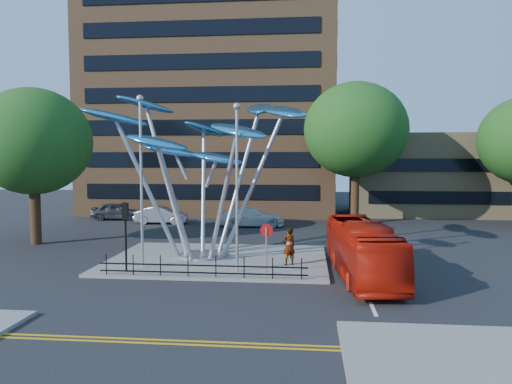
# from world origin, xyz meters

# --- Properties ---
(ground) EXTENTS (120.00, 120.00, 0.00)m
(ground) POSITION_xyz_m (0.00, 0.00, 0.00)
(ground) COLOR black
(ground) RESTS_ON ground
(traffic_island) EXTENTS (12.00, 9.00, 0.15)m
(traffic_island) POSITION_xyz_m (-1.00, 6.00, 0.07)
(traffic_island) COLOR slate
(traffic_island) RESTS_ON ground
(double_yellow_near) EXTENTS (40.00, 0.12, 0.01)m
(double_yellow_near) POSITION_xyz_m (0.00, -6.00, 0.01)
(double_yellow_near) COLOR gold
(double_yellow_near) RESTS_ON ground
(double_yellow_far) EXTENTS (40.00, 0.12, 0.01)m
(double_yellow_far) POSITION_xyz_m (0.00, -6.30, 0.01)
(double_yellow_far) COLOR gold
(double_yellow_far) RESTS_ON ground
(brick_tower) EXTENTS (25.00, 15.00, 30.00)m
(brick_tower) POSITION_xyz_m (-6.00, 32.00, 15.00)
(brick_tower) COLOR brown
(brick_tower) RESTS_ON ground
(low_building_near) EXTENTS (15.00, 8.00, 8.00)m
(low_building_near) POSITION_xyz_m (16.00, 30.00, 4.00)
(low_building_near) COLOR tan
(low_building_near) RESTS_ON ground
(tree_right) EXTENTS (8.80, 8.80, 12.11)m
(tree_right) POSITION_xyz_m (8.00, 22.00, 8.04)
(tree_right) COLOR black
(tree_right) RESTS_ON ground
(tree_left) EXTENTS (7.60, 7.60, 10.32)m
(tree_left) POSITION_xyz_m (-14.00, 10.00, 6.79)
(tree_left) COLOR black
(tree_left) RESTS_ON ground
(leaf_sculpture) EXTENTS (12.72, 9.54, 9.51)m
(leaf_sculpture) POSITION_xyz_m (-2.07, 6.68, 6.87)
(leaf_sculpture) COLOR #9EA0A5
(leaf_sculpture) RESTS_ON traffic_island
(street_lamp_left) EXTENTS (0.36, 0.36, 8.80)m
(street_lamp_left) POSITION_xyz_m (-4.50, 3.50, 5.36)
(street_lamp_left) COLOR #9EA0A5
(street_lamp_left) RESTS_ON traffic_island
(street_lamp_right) EXTENTS (0.36, 0.36, 8.30)m
(street_lamp_right) POSITION_xyz_m (0.50, 3.00, 5.09)
(street_lamp_right) COLOR #9EA0A5
(street_lamp_right) RESTS_ON traffic_island
(traffic_light_island) EXTENTS (0.28, 0.18, 3.42)m
(traffic_light_island) POSITION_xyz_m (-5.00, 2.50, 2.61)
(traffic_light_island) COLOR black
(traffic_light_island) RESTS_ON traffic_island
(no_entry_sign_island) EXTENTS (0.60, 0.10, 2.45)m
(no_entry_sign_island) POSITION_xyz_m (2.00, 2.52, 1.82)
(no_entry_sign_island) COLOR #9EA0A5
(no_entry_sign_island) RESTS_ON traffic_island
(pedestrian_railing_front) EXTENTS (10.00, 0.06, 1.00)m
(pedestrian_railing_front) POSITION_xyz_m (-1.00, 1.70, 0.55)
(pedestrian_railing_front) COLOR black
(pedestrian_railing_front) RESTS_ON traffic_island
(red_bus) EXTENTS (3.05, 9.77, 2.68)m
(red_bus) POSITION_xyz_m (6.60, 3.08, 1.34)
(red_bus) COLOR #B61608
(red_bus) RESTS_ON ground
(pedestrian) EXTENTS (0.86, 0.75, 1.98)m
(pedestrian) POSITION_xyz_m (3.00, 4.72, 1.14)
(pedestrian) COLOR gray
(pedestrian) RESTS_ON traffic_island
(parked_car_left) EXTENTS (4.74, 2.20, 1.57)m
(parked_car_left) POSITION_xyz_m (-13.41, 22.69, 0.79)
(parked_car_left) COLOR #383A3F
(parked_car_left) RESTS_ON ground
(parked_car_mid) EXTENTS (4.58, 1.81, 1.48)m
(parked_car_mid) POSITION_xyz_m (-8.59, 20.52, 0.74)
(parked_car_mid) COLOR #B0B2B8
(parked_car_mid) RESTS_ON ground
(parked_car_right) EXTENTS (5.74, 2.89, 1.60)m
(parked_car_right) POSITION_xyz_m (-0.71, 19.63, 0.80)
(parked_car_right) COLOR silver
(parked_car_right) RESTS_ON ground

